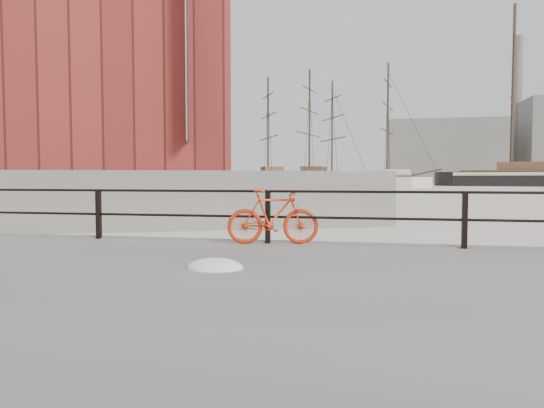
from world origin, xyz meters
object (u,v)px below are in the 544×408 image
at_px(schooner_mid, 347,187).
at_px(schooner_left, 300,187).
at_px(workboat_far, 162,190).
at_px(workboat_near, 82,195).
at_px(bicycle, 273,217).

height_order(schooner_mid, schooner_left, schooner_mid).
bearing_deg(schooner_left, workboat_far, -151.45).
bearing_deg(schooner_mid, workboat_near, -106.13).
distance_m(bicycle, schooner_left, 70.57).
bearing_deg(workboat_near, schooner_mid, 32.22).
bearing_deg(workboat_far, schooner_mid, 22.26).
distance_m(bicycle, workboat_near, 38.28).
xyz_separation_m(workboat_near, workboat_far, (-0.60, 18.35, 0.00)).
relative_size(bicycle, workboat_near, 0.13).
distance_m(workboat_near, workboat_far, 18.36).
height_order(schooner_mid, workboat_near, schooner_mid).
relative_size(bicycle, workboat_far, 0.15).
bearing_deg(workboat_far, bicycle, -87.87).
xyz_separation_m(schooner_left, workboat_far, (-14.80, -21.33, 0.00)).
bearing_deg(schooner_mid, bicycle, -77.29).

